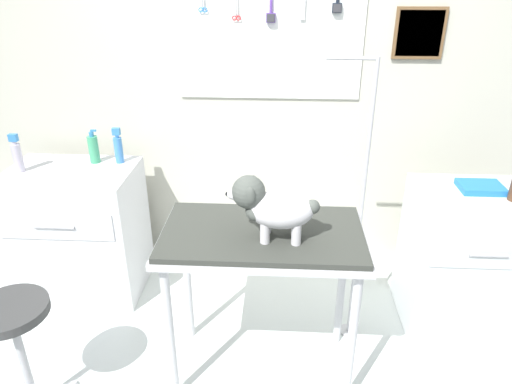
{
  "coord_description": "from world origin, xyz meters",
  "views": [
    {
      "loc": [
        0.15,
        -1.8,
        2.01
      ],
      "look_at": [
        0.03,
        0.24,
        1.04
      ],
      "focal_mm": 32.67,
      "sensor_mm": 36.0,
      "label": 1
    }
  ],
  "objects_px": {
    "grooming_table": "(262,248)",
    "stool": "(14,326)",
    "spray_bottle_tall": "(94,149)",
    "dog": "(271,206)",
    "grooming_arm": "(358,222)",
    "cabinet_right": "(464,258)",
    "counter_left": "(79,231)"
  },
  "relations": [
    {
      "from": "dog",
      "to": "spray_bottle_tall",
      "type": "bearing_deg",
      "value": 142.86
    },
    {
      "from": "dog",
      "to": "counter_left",
      "type": "bearing_deg",
      "value": 150.26
    },
    {
      "from": "grooming_table",
      "to": "grooming_arm",
      "type": "distance_m",
      "value": 0.59
    },
    {
      "from": "grooming_table",
      "to": "dog",
      "type": "distance_m",
      "value": 0.27
    },
    {
      "from": "grooming_arm",
      "to": "counter_left",
      "type": "distance_m",
      "value": 1.83
    },
    {
      "from": "grooming_table",
      "to": "counter_left",
      "type": "xyz_separation_m",
      "value": [
        -1.25,
        0.68,
        -0.34
      ]
    },
    {
      "from": "grooming_table",
      "to": "stool",
      "type": "xyz_separation_m",
      "value": [
        -1.14,
        -0.34,
        -0.25
      ]
    },
    {
      "from": "grooming_table",
      "to": "spray_bottle_tall",
      "type": "height_order",
      "value": "spray_bottle_tall"
    },
    {
      "from": "dog",
      "to": "cabinet_right",
      "type": "relative_size",
      "value": 0.49
    },
    {
      "from": "grooming_arm",
      "to": "cabinet_right",
      "type": "xyz_separation_m",
      "value": [
        0.69,
        0.19,
        -0.33
      ]
    },
    {
      "from": "grooming_table",
      "to": "grooming_arm",
      "type": "bearing_deg",
      "value": 30.66
    },
    {
      "from": "grooming_arm",
      "to": "counter_left",
      "type": "xyz_separation_m",
      "value": [
        -1.76,
        0.38,
        -0.33
      ]
    },
    {
      "from": "dog",
      "to": "cabinet_right",
      "type": "bearing_deg",
      "value": 25.54
    },
    {
      "from": "stool",
      "to": "spray_bottle_tall",
      "type": "xyz_separation_m",
      "value": [
        0.0,
        1.17,
        0.44
      ]
    },
    {
      "from": "grooming_table",
      "to": "counter_left",
      "type": "bearing_deg",
      "value": 151.59
    },
    {
      "from": "cabinet_right",
      "to": "grooming_arm",
      "type": "bearing_deg",
      "value": -164.62
    },
    {
      "from": "counter_left",
      "to": "stool",
      "type": "distance_m",
      "value": 1.03
    },
    {
      "from": "grooming_table",
      "to": "dog",
      "type": "height_order",
      "value": "dog"
    },
    {
      "from": "stool",
      "to": "spray_bottle_tall",
      "type": "distance_m",
      "value": 1.25
    },
    {
      "from": "counter_left",
      "to": "stool",
      "type": "bearing_deg",
      "value": -83.35
    },
    {
      "from": "cabinet_right",
      "to": "spray_bottle_tall",
      "type": "xyz_separation_m",
      "value": [
        -2.34,
        0.33,
        0.53
      ]
    },
    {
      "from": "grooming_table",
      "to": "counter_left",
      "type": "relative_size",
      "value": 1.14
    },
    {
      "from": "dog",
      "to": "grooming_arm",
      "type": "bearing_deg",
      "value": 37.87
    },
    {
      "from": "grooming_table",
      "to": "cabinet_right",
      "type": "relative_size",
      "value": 1.14
    },
    {
      "from": "grooming_arm",
      "to": "cabinet_right",
      "type": "distance_m",
      "value": 0.79
    },
    {
      "from": "grooming_arm",
      "to": "spray_bottle_tall",
      "type": "height_order",
      "value": "grooming_arm"
    },
    {
      "from": "cabinet_right",
      "to": "spray_bottle_tall",
      "type": "height_order",
      "value": "spray_bottle_tall"
    },
    {
      "from": "grooming_arm",
      "to": "spray_bottle_tall",
      "type": "distance_m",
      "value": 1.74
    },
    {
      "from": "grooming_arm",
      "to": "cabinet_right",
      "type": "height_order",
      "value": "grooming_arm"
    },
    {
      "from": "grooming_arm",
      "to": "spray_bottle_tall",
      "type": "xyz_separation_m",
      "value": [
        -1.64,
        0.52,
        0.2
      ]
    },
    {
      "from": "dog",
      "to": "counter_left",
      "type": "height_order",
      "value": "dog"
    },
    {
      "from": "grooming_table",
      "to": "spray_bottle_tall",
      "type": "bearing_deg",
      "value": 143.85
    }
  ]
}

